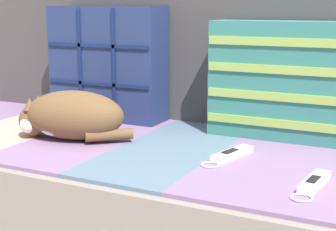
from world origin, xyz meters
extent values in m
cube|color=#3D3838|center=(0.00, 0.13, 0.08)|extent=(1.81, 0.85, 0.17)
cube|color=gray|center=(0.00, 0.13, 0.26)|extent=(1.78, 0.83, 0.19)
cube|color=tan|center=(-0.43, 0.11, 0.36)|extent=(0.28, 0.75, 0.01)
cube|color=gray|center=(-0.14, 0.11, 0.36)|extent=(0.28, 0.75, 0.01)
cube|color=slate|center=(0.14, 0.11, 0.36)|extent=(0.28, 0.75, 0.01)
cube|color=gray|center=(0.43, 0.11, 0.36)|extent=(0.28, 0.75, 0.01)
cube|color=#474242|center=(0.00, 0.48, 0.63)|extent=(1.78, 0.14, 0.53)
cube|color=navy|center=(-0.24, 0.34, 0.57)|extent=(0.43, 0.13, 0.40)
cube|color=navy|center=(-0.24, 0.27, 0.50)|extent=(0.41, 0.01, 0.01)
cube|color=navy|center=(-0.31, 0.27, 0.57)|extent=(0.01, 0.01, 0.39)
cube|color=navy|center=(-0.24, 0.27, 0.63)|extent=(0.41, 0.01, 0.01)
cube|color=navy|center=(-0.17, 0.27, 0.57)|extent=(0.01, 0.01, 0.39)
cube|color=#337A70|center=(0.40, 0.34, 0.54)|extent=(0.47, 0.13, 0.36)
cube|color=#93B751|center=(0.40, 0.27, 0.42)|extent=(0.46, 0.01, 0.03)
cube|color=#93B751|center=(0.40, 0.27, 0.50)|extent=(0.46, 0.01, 0.03)
cube|color=#93B751|center=(0.40, 0.27, 0.59)|extent=(0.46, 0.01, 0.03)
cube|color=#93B751|center=(0.40, 0.27, 0.67)|extent=(0.46, 0.01, 0.03)
ellipsoid|color=brown|center=(-0.17, 0.03, 0.44)|extent=(0.34, 0.24, 0.15)
sphere|color=brown|center=(-0.30, 0.00, 0.42)|extent=(0.10, 0.10, 0.10)
sphere|color=white|center=(-0.30, -0.03, 0.41)|extent=(0.06, 0.06, 0.06)
ellipsoid|color=white|center=(-0.21, -0.03, 0.42)|extent=(0.09, 0.04, 0.07)
cylinder|color=brown|center=(-0.04, 0.03, 0.39)|extent=(0.13, 0.12, 0.03)
cone|color=brown|center=(-0.29, -0.03, 0.48)|extent=(0.04, 0.04, 0.04)
cone|color=brown|center=(-0.30, 0.03, 0.48)|extent=(0.04, 0.04, 0.04)
cube|color=white|center=(0.33, 0.06, 0.38)|extent=(0.07, 0.16, 0.02)
cube|color=black|center=(0.33, 0.05, 0.39)|extent=(0.03, 0.06, 0.00)
cube|color=black|center=(0.35, 0.13, 0.38)|extent=(0.03, 0.02, 0.02)
torus|color=silver|center=(0.31, -0.04, 0.37)|extent=(0.06, 0.06, 0.01)
cube|color=white|center=(0.58, -0.07, 0.38)|extent=(0.05, 0.15, 0.02)
cube|color=black|center=(0.58, -0.08, 0.39)|extent=(0.02, 0.05, 0.00)
cube|color=black|center=(0.58, 0.00, 0.38)|extent=(0.03, 0.01, 0.02)
torus|color=silver|center=(0.57, -0.17, 0.37)|extent=(0.05, 0.05, 0.01)
camera|label=1|loc=(0.78, -1.21, 0.77)|focal=55.00mm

